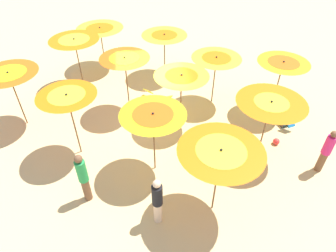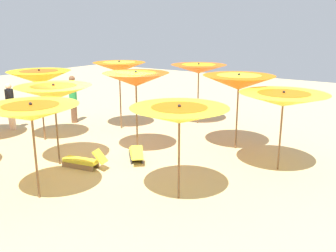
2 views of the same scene
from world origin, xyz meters
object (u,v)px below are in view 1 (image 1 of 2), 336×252
object	(u,v)px
beachgoer_0	(326,151)
beachgoer_1	(157,201)
beach_umbrella_3	(220,156)
lounger_0	(281,118)
beach_umbrella_7	(270,107)
beach_umbrella_11	(283,66)
beach_umbrella_4	(75,44)
beach_umbrella_2	(153,119)
beach_umbrella_0	(9,77)
beach_ball	(276,141)
beach_umbrella_6	(181,80)
beachgoer_2	(83,177)
lounger_1	(141,100)
beach_umbrella_5	(125,62)
lounger_2	(173,109)
beach_umbrella_8	(100,31)
beach_umbrella_9	(164,38)
beach_umbrella_10	(216,61)
beach_umbrella_1	(68,100)

from	to	relation	value
beachgoer_0	beachgoer_1	xyz separation A→B (m)	(-5.64, -1.18, 0.01)
beach_umbrella_3	lounger_0	world-z (taller)	beach_umbrella_3
lounger_0	beach_umbrella_7	bearing A→B (deg)	121.61
beach_umbrella_11	beach_umbrella_4	bearing A→B (deg)	158.86
beach_umbrella_2	beach_umbrella_0	bearing A→B (deg)	147.38
lounger_0	beach_ball	size ratio (longest dim) A/B	5.24
beach_umbrella_4	beach_umbrella_6	distance (m)	5.37
beachgoer_2	lounger_1	bearing A→B (deg)	-134.95
beach_umbrella_5	lounger_2	world-z (taller)	beach_umbrella_5
beachgoer_0	beachgoer_1	distance (m)	5.76
beach_ball	lounger_1	bearing A→B (deg)	145.78
beach_umbrella_8	lounger_2	distance (m)	5.56
beach_umbrella_3	beach_umbrella_7	world-z (taller)	beach_umbrella_3
beach_umbrella_9	beach_umbrella_7	bearing A→B (deg)	-65.99
beach_umbrella_10	beach_umbrella_11	world-z (taller)	beach_umbrella_11
beach_umbrella_11	lounger_2	world-z (taller)	beach_umbrella_11
beachgoer_0	beachgoer_2	xyz separation A→B (m)	(-7.69, -0.12, 0.09)
lounger_1	beach_ball	xyz separation A→B (m)	(4.81, -3.27, -0.08)
beach_umbrella_9	lounger_1	bearing A→B (deg)	-119.85
beachgoer_1	beach_umbrella_3	bearing A→B (deg)	26.74
beach_umbrella_9	beachgoer_2	xyz separation A→B (m)	(-3.32, -7.15, -0.93)
beach_umbrella_4	lounger_2	bearing A→B (deg)	-34.66
beach_umbrella_5	beach_umbrella_9	world-z (taller)	beach_umbrella_5
beach_umbrella_1	beach_umbrella_3	world-z (taller)	beach_umbrella_1
beach_umbrella_5	beach_umbrella_3	bearing A→B (deg)	-66.85
beach_umbrella_3	beach_umbrella_10	size ratio (longest dim) A/B	1.14
lounger_2	beach_umbrella_0	bearing A→B (deg)	-102.82
beachgoer_0	beach_umbrella_6	bearing A→B (deg)	-21.62
beach_umbrella_0	beach_umbrella_2	bearing A→B (deg)	-32.62
beach_umbrella_1	beach_umbrella_11	xyz separation A→B (m)	(7.85, 1.44, -0.20)
beach_umbrella_5	lounger_0	xyz separation A→B (m)	(6.04, -1.70, -2.05)
beach_umbrella_0	beach_umbrella_11	size ratio (longest dim) A/B	1.02
beach_umbrella_6	lounger_2	xyz separation A→B (m)	(-0.19, 0.75, -1.85)
beach_umbrella_8	beach_ball	size ratio (longest dim) A/B	9.33
lounger_2	beach_ball	xyz separation A→B (m)	(3.54, -2.47, -0.07)
lounger_1	beach_umbrella_8	bearing A→B (deg)	-109.82
beach_umbrella_6	beachgoer_1	xyz separation A→B (m)	(-1.39, -4.31, -1.12)
beach_umbrella_3	beach_umbrella_11	xyz separation A→B (m)	(3.72, 4.44, -0.14)
beach_umbrella_0	lounger_1	xyz separation A→B (m)	(4.70, 0.69, -1.96)
beach_umbrella_3	beach_umbrella_11	distance (m)	5.80
beach_umbrella_4	beachgoer_2	world-z (taller)	beach_umbrella_4
lounger_2	beach_umbrella_5	bearing A→B (deg)	-115.45
beach_umbrella_1	beach_umbrella_4	size ratio (longest dim) A/B	1.07
beachgoer_1	beach_ball	xyz separation A→B (m)	(4.73, 2.59, -0.79)
beach_umbrella_2	beach_umbrella_10	bearing A→B (deg)	50.89
beach_umbrella_6	beachgoer_0	bearing A→B (deg)	-36.33
beach_umbrella_11	beach_ball	distance (m)	2.92
beach_umbrella_9	beach_umbrella_6	bearing A→B (deg)	-88.27
beach_umbrella_6	beach_umbrella_2	bearing A→B (deg)	-118.98
beach_umbrella_0	beach_umbrella_4	distance (m)	3.31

